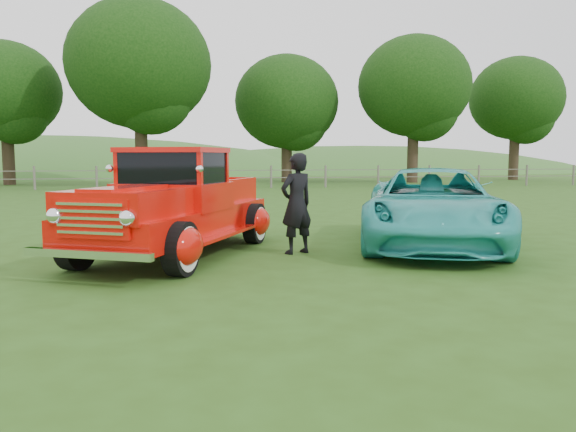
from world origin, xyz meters
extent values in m
plane|color=#294A13|center=(0.00, 0.00, 0.00)|extent=(140.00, 140.00, 0.00)
ellipsoid|color=#325D22|center=(-18.00, 58.00, -4.95)|extent=(84.00, 60.00, 18.00)
ellipsoid|color=#325D22|center=(20.00, 62.00, -3.85)|extent=(72.00, 52.00, 14.00)
cube|color=#656055|center=(0.00, 22.00, 0.55)|extent=(48.00, 0.04, 0.04)
cube|color=#656055|center=(0.00, 22.00, 0.95)|extent=(48.00, 0.04, 0.04)
cylinder|color=#312418|center=(-12.00, 28.00, 1.98)|extent=(0.70, 0.70, 3.96)
ellipsoid|color=black|center=(-12.00, 28.00, 5.58)|extent=(6.40, 6.40, 5.76)
cylinder|color=#312418|center=(-4.00, 25.00, 2.42)|extent=(0.70, 0.70, 4.84)
ellipsoid|color=black|center=(-4.00, 25.00, 6.82)|extent=(8.00, 8.00, 7.20)
cylinder|color=#312418|center=(5.00, 29.00, 1.87)|extent=(0.70, 0.70, 3.74)
ellipsoid|color=black|center=(5.00, 29.00, 5.27)|extent=(6.80, 6.80, 6.12)
cylinder|color=#312418|center=(13.00, 27.00, 2.20)|extent=(0.70, 0.70, 4.40)
ellipsoid|color=black|center=(13.00, 27.00, 6.20)|extent=(7.20, 7.20, 6.48)
cylinder|color=#312418|center=(22.00, 30.00, 2.09)|extent=(0.70, 0.70, 4.18)
ellipsoid|color=black|center=(22.00, 30.00, 5.89)|extent=(6.60, 6.60, 5.94)
cylinder|color=black|center=(-2.77, 0.48, 0.38)|extent=(0.54, 0.79, 0.76)
cylinder|color=black|center=(-1.27, -0.22, 0.38)|extent=(0.54, 0.79, 0.76)
cylinder|color=black|center=(-1.47, 3.29, 0.38)|extent=(0.54, 0.79, 0.76)
cylinder|color=black|center=(0.04, 2.59, 0.38)|extent=(0.54, 0.79, 0.76)
cube|color=red|center=(-1.37, 1.53, 0.58)|extent=(3.36, 4.83, 0.44)
ellipsoid|color=red|center=(-2.84, 0.51, 0.42)|extent=(0.69, 0.85, 0.54)
ellipsoid|color=red|center=(-1.21, -0.25, 0.42)|extent=(0.69, 0.85, 0.54)
ellipsoid|color=red|center=(-1.53, 3.32, 0.42)|extent=(0.69, 0.85, 0.54)
ellipsoid|color=red|center=(0.10, 2.56, 0.42)|extent=(0.69, 0.85, 0.54)
cube|color=red|center=(-2.02, 0.13, 0.97)|extent=(1.88, 2.01, 0.42)
cube|color=red|center=(-1.41, 1.44, 0.99)|extent=(2.02, 1.90, 0.44)
cube|color=black|center=(-1.41, 1.44, 1.46)|extent=(1.78, 1.62, 0.50)
cube|color=red|center=(-1.41, 1.44, 1.74)|extent=(1.89, 1.75, 0.08)
cube|color=red|center=(-0.80, 2.76, 0.95)|extent=(1.89, 2.27, 0.45)
cube|color=white|center=(-2.36, -0.61, 0.85)|extent=(1.01, 0.54, 0.50)
cube|color=white|center=(-2.41, -0.70, 0.42)|extent=(1.68, 0.85, 0.10)
cube|color=white|center=(-0.35, 3.73, 0.42)|extent=(1.59, 0.81, 0.10)
imported|color=teal|center=(3.22, 1.74, 0.71)|extent=(4.02, 5.64, 1.43)
imported|color=black|center=(0.62, 1.33, 0.85)|extent=(0.74, 0.64, 1.70)
camera|label=1|loc=(-1.07, -7.91, 1.62)|focal=35.00mm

